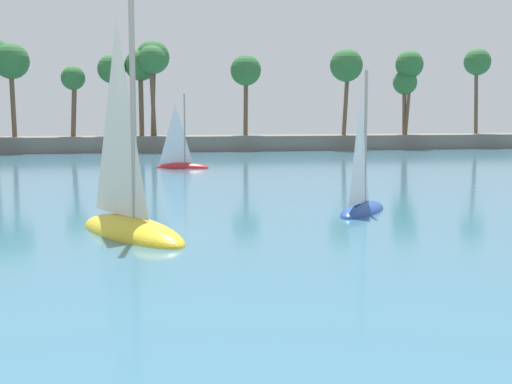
{
  "coord_description": "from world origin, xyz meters",
  "views": [
    {
      "loc": [
        -1.68,
        -1.95,
        4.45
      ],
      "look_at": [
        1.22,
        12.12,
        2.83
      ],
      "focal_mm": 49.17,
      "sensor_mm": 36.0,
      "label": 1
    }
  ],
  "objects": [
    {
      "name": "sailboat_mid_bay",
      "position": [
        3.71,
        54.03,
        0.63
      ],
      "size": [
        4.54,
        2.8,
        6.33
      ],
      "color": "red",
      "rests_on": "sea"
    },
    {
      "name": "palm_headland",
      "position": [
        1.5,
        79.61,
        4.12
      ],
      "size": [
        105.73,
        6.3,
        12.75
      ],
      "color": "slate",
      "rests_on": "ground"
    },
    {
      "name": "sailboat_far_left",
      "position": [
        -1.14,
        23.57,
        0.94
      ],
      "size": [
        4.75,
        6.96,
        9.78
      ],
      "color": "yellow",
      "rests_on": "sea"
    },
    {
      "name": "sea",
      "position": [
        0.0,
        63.36,
        0.03
      ],
      "size": [
        220.0,
        112.34,
        0.06
      ],
      "primitive_type": "cube",
      "color": "#386B84",
      "rests_on": "ground"
    },
    {
      "name": "sailboat_toward_headland",
      "position": [
        9.09,
        27.15,
        0.67
      ],
      "size": [
        3.91,
        4.52,
        6.71
      ],
      "color": "#234793",
      "rests_on": "sea"
    }
  ]
}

